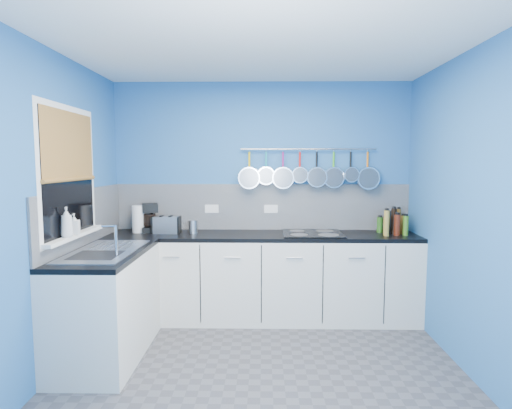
{
  "coord_description": "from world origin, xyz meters",
  "views": [
    {
      "loc": [
        0.02,
        -3.15,
        1.64
      ],
      "look_at": [
        -0.05,
        0.75,
        1.25
      ],
      "focal_mm": 29.77,
      "sensor_mm": 36.0,
      "label": 1
    }
  ],
  "objects_px": {
    "soap_bottle_a": "(66,222)",
    "hob": "(312,233)",
    "toaster": "(166,225)",
    "canister": "(193,227)",
    "coffee_maker": "(150,218)",
    "soap_bottle_b": "(74,224)",
    "paper_towel": "(138,219)"
  },
  "relations": [
    {
      "from": "paper_towel",
      "to": "coffee_maker",
      "type": "bearing_deg",
      "value": 18.86
    },
    {
      "from": "toaster",
      "to": "hob",
      "type": "relative_size",
      "value": 0.45
    },
    {
      "from": "soap_bottle_b",
      "to": "canister",
      "type": "xyz_separation_m",
      "value": [
        0.81,
        0.97,
        -0.17
      ]
    },
    {
      "from": "soap_bottle_a",
      "to": "soap_bottle_b",
      "type": "xyz_separation_m",
      "value": [
        0.0,
        0.13,
        -0.03
      ]
    },
    {
      "from": "soap_bottle_a",
      "to": "canister",
      "type": "xyz_separation_m",
      "value": [
        0.81,
        1.1,
        -0.2
      ]
    },
    {
      "from": "soap_bottle_a",
      "to": "hob",
      "type": "relative_size",
      "value": 0.39
    },
    {
      "from": "canister",
      "to": "hob",
      "type": "xyz_separation_m",
      "value": [
        1.24,
        -0.03,
        -0.06
      ]
    },
    {
      "from": "toaster",
      "to": "soap_bottle_b",
      "type": "bearing_deg",
      "value": -113.68
    },
    {
      "from": "soap_bottle_b",
      "to": "coffee_maker",
      "type": "bearing_deg",
      "value": 72.05
    },
    {
      "from": "soap_bottle_a",
      "to": "coffee_maker",
      "type": "xyz_separation_m",
      "value": [
        0.34,
        1.18,
        -0.12
      ]
    },
    {
      "from": "canister",
      "to": "soap_bottle_b",
      "type": "bearing_deg",
      "value": -130.06
    },
    {
      "from": "coffee_maker",
      "to": "toaster",
      "type": "height_order",
      "value": "coffee_maker"
    },
    {
      "from": "soap_bottle_a",
      "to": "paper_towel",
      "type": "relative_size",
      "value": 0.84
    },
    {
      "from": "paper_towel",
      "to": "coffee_maker",
      "type": "height_order",
      "value": "coffee_maker"
    },
    {
      "from": "canister",
      "to": "hob",
      "type": "bearing_deg",
      "value": -1.41
    },
    {
      "from": "soap_bottle_a",
      "to": "canister",
      "type": "bearing_deg",
      "value": 53.46
    },
    {
      "from": "soap_bottle_a",
      "to": "soap_bottle_b",
      "type": "height_order",
      "value": "soap_bottle_a"
    },
    {
      "from": "soap_bottle_a",
      "to": "paper_towel",
      "type": "xyz_separation_m",
      "value": [
        0.23,
        1.14,
        -0.13
      ]
    },
    {
      "from": "toaster",
      "to": "canister",
      "type": "relative_size",
      "value": 2.04
    },
    {
      "from": "hob",
      "to": "coffee_maker",
      "type": "bearing_deg",
      "value": 176.37
    },
    {
      "from": "hob",
      "to": "toaster",
      "type": "bearing_deg",
      "value": 178.59
    },
    {
      "from": "soap_bottle_a",
      "to": "hob",
      "type": "distance_m",
      "value": 2.33
    },
    {
      "from": "soap_bottle_a",
      "to": "coffee_maker",
      "type": "distance_m",
      "value": 1.23
    },
    {
      "from": "coffee_maker",
      "to": "canister",
      "type": "bearing_deg",
      "value": -27.1
    },
    {
      "from": "canister",
      "to": "soap_bottle_a",
      "type": "bearing_deg",
      "value": -126.54
    },
    {
      "from": "coffee_maker",
      "to": "soap_bottle_a",
      "type": "bearing_deg",
      "value": -123.8
    },
    {
      "from": "canister",
      "to": "hob",
      "type": "height_order",
      "value": "canister"
    },
    {
      "from": "soap_bottle_b",
      "to": "coffee_maker",
      "type": "relative_size",
      "value": 0.57
    },
    {
      "from": "soap_bottle_a",
      "to": "hob",
      "type": "xyz_separation_m",
      "value": [
        2.06,
        1.07,
        -0.26
      ]
    },
    {
      "from": "soap_bottle_b",
      "to": "hob",
      "type": "distance_m",
      "value": 2.27
    },
    {
      "from": "soap_bottle_a",
      "to": "canister",
      "type": "relative_size",
      "value": 1.79
    },
    {
      "from": "paper_towel",
      "to": "coffee_maker",
      "type": "relative_size",
      "value": 0.94
    }
  ]
}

